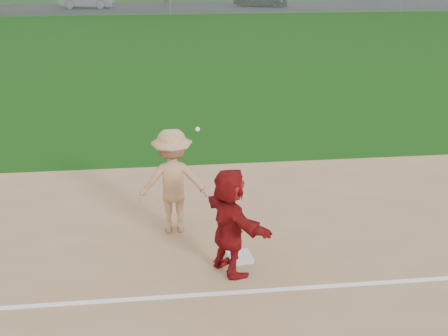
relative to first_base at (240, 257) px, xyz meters
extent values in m
plane|color=#123F0C|center=(-0.14, -0.23, -0.07)|extent=(160.00, 160.00, 0.00)
cube|color=white|center=(-0.14, -1.03, -0.04)|extent=(60.00, 0.10, 0.01)
cube|color=black|center=(-0.14, 45.77, -0.06)|extent=(120.00, 10.00, 0.01)
cube|color=silver|center=(0.00, 0.00, 0.00)|extent=(0.46, 0.46, 0.09)
imported|color=maroon|center=(-0.23, -0.36, 0.91)|extent=(1.26, 1.84, 1.91)
imported|color=#9F9FA1|center=(-1.13, 1.29, 1.00)|extent=(1.35, 0.78, 2.08)
sphere|color=white|center=(-0.68, 0.54, 2.27)|extent=(0.08, 0.08, 0.08)
plane|color=#999EA0|center=(-0.14, 39.77, 0.93)|extent=(110.00, 0.00, 110.00)
cylinder|color=gray|center=(-0.14, 39.77, 0.93)|extent=(0.08, 0.08, 2.00)
cylinder|color=gray|center=(19.86, 39.77, 0.93)|extent=(0.08, 0.08, 2.00)
camera|label=1|loc=(-1.30, -8.70, 5.20)|focal=45.00mm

